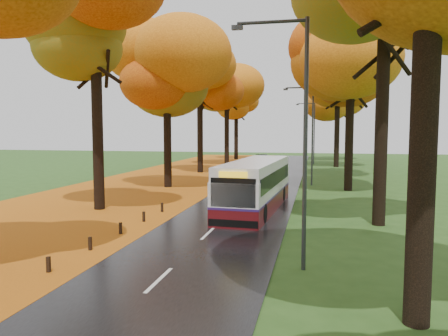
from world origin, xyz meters
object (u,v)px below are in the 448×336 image
(streetlamp_near, at_px, (297,124))
(car_silver, at_px, (249,166))
(bus, at_px, (256,184))
(streetlamp_mid, at_px, (309,127))
(streetlamp_far, at_px, (312,128))
(car_dark, at_px, (264,159))
(car_white, at_px, (244,169))

(streetlamp_near, relative_size, car_silver, 1.75)
(streetlamp_near, height_order, bus, streetlamp_near)
(streetlamp_near, relative_size, bus, 0.76)
(streetlamp_mid, xyz_separation_m, car_silver, (-6.18, 8.22, -3.92))
(streetlamp_mid, height_order, streetlamp_far, same)
(streetlamp_far, relative_size, bus, 0.76)
(streetlamp_near, xyz_separation_m, car_silver, (-6.18, 30.22, -3.92))
(streetlamp_mid, distance_m, car_dark, 21.59)
(bus, distance_m, car_dark, 32.35)
(bus, xyz_separation_m, car_silver, (-3.47, 20.07, -0.69))
(car_white, bearing_deg, streetlamp_mid, -22.61)
(streetlamp_far, bearing_deg, car_white, -110.94)
(streetlamp_mid, relative_size, streetlamp_far, 1.00)
(streetlamp_mid, relative_size, bus, 0.76)
(car_white, bearing_deg, bus, -58.79)
(streetlamp_far, bearing_deg, streetlamp_near, -90.00)
(car_white, distance_m, car_silver, 2.52)
(bus, distance_m, car_white, 17.92)
(bus, bearing_deg, car_white, 104.89)
(bus, bearing_deg, streetlamp_mid, 80.65)
(streetlamp_near, height_order, car_silver, streetlamp_near)
(car_dark, bearing_deg, streetlamp_far, -1.93)
(bus, relative_size, car_dark, 2.50)
(streetlamp_mid, distance_m, bus, 12.57)
(streetlamp_far, distance_m, car_white, 17.91)
(bus, xyz_separation_m, car_white, (-3.52, 17.55, -0.82))
(streetlamp_near, bearing_deg, car_silver, 101.56)
(streetlamp_mid, height_order, car_silver, streetlamp_mid)
(streetlamp_near, bearing_deg, car_dark, 98.16)
(streetlamp_mid, distance_m, car_white, 9.37)
(streetlamp_mid, height_order, bus, streetlamp_mid)
(streetlamp_mid, bearing_deg, streetlamp_far, 90.00)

